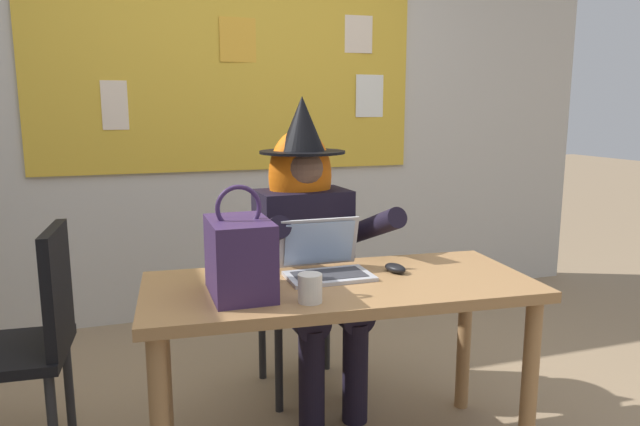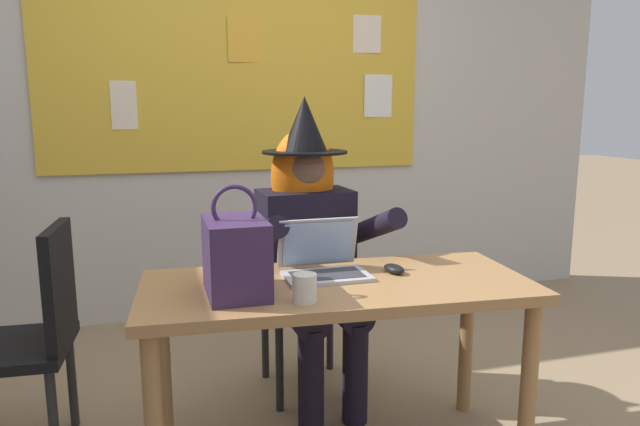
# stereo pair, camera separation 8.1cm
# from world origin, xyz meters

# --- Properties ---
(wall_back_bulletin) EXTENTS (5.24, 1.98, 2.82)m
(wall_back_bulletin) POSITION_xyz_m (-0.00, 1.77, 1.43)
(wall_back_bulletin) COLOR beige
(wall_back_bulletin) RESTS_ON ground
(desk_main) EXTENTS (1.46, 0.72, 0.71)m
(desk_main) POSITION_xyz_m (0.08, -0.03, 0.62)
(desk_main) COLOR #A37547
(desk_main) RESTS_ON ground
(chair_at_desk) EXTENTS (0.42, 0.42, 0.90)m
(chair_at_desk) POSITION_xyz_m (0.12, 0.64, 0.50)
(chair_at_desk) COLOR #2D3347
(chair_at_desk) RESTS_ON ground
(person_costumed) EXTENTS (0.61, 0.67, 1.39)m
(person_costumed) POSITION_xyz_m (0.12, 0.52, 0.78)
(person_costumed) COLOR black
(person_costumed) RESTS_ON ground
(laptop) EXTENTS (0.32, 0.25, 0.21)m
(laptop) POSITION_xyz_m (0.05, 0.07, 0.76)
(laptop) COLOR #B7B7BC
(laptop) RESTS_ON desk_main
(computer_mouse) EXTENTS (0.08, 0.11, 0.03)m
(computer_mouse) POSITION_xyz_m (0.32, 0.02, 0.73)
(computer_mouse) COLOR black
(computer_mouse) RESTS_ON desk_main
(handbag) EXTENTS (0.20, 0.30, 0.38)m
(handbag) POSITION_xyz_m (-0.30, -0.06, 0.85)
(handbag) COLOR #38234C
(handbag) RESTS_ON desk_main
(coffee_mug) EXTENTS (0.08, 0.08, 0.09)m
(coffee_mug) POSITION_xyz_m (-0.10, -0.21, 0.76)
(coffee_mug) COLOR silver
(coffee_mug) RESTS_ON desk_main
(chair_spare_by_window) EXTENTS (0.45, 0.45, 0.91)m
(chair_spare_by_window) POSITION_xyz_m (-1.02, 0.35, 0.51)
(chair_spare_by_window) COLOR black
(chair_spare_by_window) RESTS_ON ground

